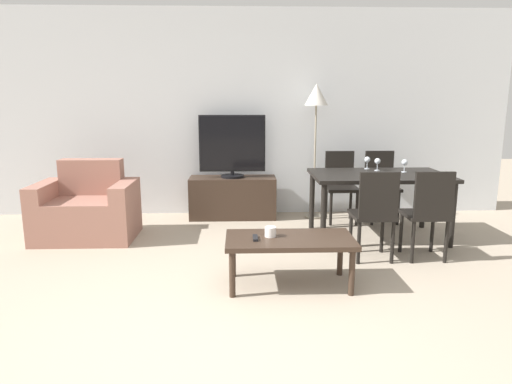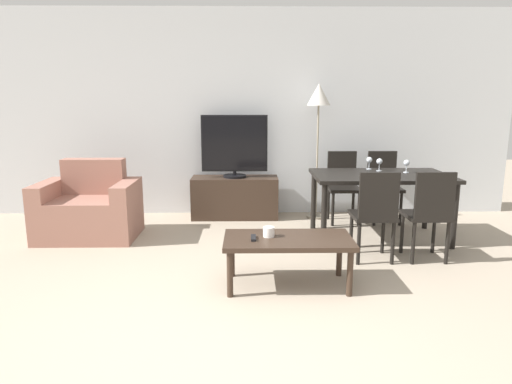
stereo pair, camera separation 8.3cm
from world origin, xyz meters
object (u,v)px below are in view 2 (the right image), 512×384
object	(u,v)px
wine_glass_left	(379,162)
cup_white_near	(269,232)
remote_primary	(253,238)
dining_chair_near	(375,211)
dining_chair_near_right	(429,211)
tv_stand	(235,197)
floor_lamp	(319,103)
dining_chair_far	(383,183)
tv	(234,146)
armchair	(89,210)
wine_glass_center	(369,161)
coffee_table	(288,244)
dining_chair_far_left	(343,183)
wine_glass_right	(407,164)
dining_table	(381,181)

from	to	relation	value
wine_glass_left	cup_white_near	bearing A→B (deg)	-131.71
remote_primary	dining_chair_near	bearing A→B (deg)	27.29
dining_chair_near_right	cup_white_near	size ratio (longest dim) A/B	9.35
tv_stand	wine_glass_left	distance (m)	1.92
floor_lamp	tv_stand	bearing A→B (deg)	178.56
dining_chair_far	tv	bearing A→B (deg)	174.07
dining_chair_far	floor_lamp	xyz separation A→B (m)	(-0.83, 0.17, 0.99)
armchair	wine_glass_center	bearing A→B (deg)	4.11
tv	floor_lamp	world-z (taller)	floor_lamp
coffee_table	dining_chair_near	size ratio (longest dim) A/B	1.19
dining_chair_near	dining_chair_far	xyz separation A→B (m)	(0.52, 1.50, 0.00)
dining_chair_far	coffee_table	bearing A→B (deg)	-123.92
floor_lamp	coffee_table	bearing A→B (deg)	-104.11
coffee_table	dining_chair_far_left	world-z (taller)	dining_chair_far_left
remote_primary	wine_glass_center	bearing A→B (deg)	50.87
dining_chair_near	dining_chair_far	world-z (taller)	same
dining_chair_near_right	dining_chair_far_left	world-z (taller)	same
wine_glass_right	floor_lamp	bearing A→B (deg)	136.34
dining_chair_near	floor_lamp	bearing A→B (deg)	100.50
dining_chair_far	wine_glass_right	bearing A→B (deg)	-85.86
cup_white_near	dining_chair_far_left	bearing A→B (deg)	63.09
dining_table	dining_chair_near_right	size ratio (longest dim) A/B	1.67
coffee_table	dining_chair_near_right	bearing A→B (deg)	22.27
coffee_table	wine_glass_left	size ratio (longest dim) A/B	7.28
tv	dining_chair_far	size ratio (longest dim) A/B	0.96
dining_chair_near	wine_glass_right	size ratio (longest dim) A/B	6.10
tv_stand	tv	xyz separation A→B (m)	(0.00, -0.00, 0.67)
tv	dining_chair_near	bearing A→B (deg)	-50.86
cup_white_near	coffee_table	bearing A→B (deg)	-12.41
floor_lamp	dining_chair_far	bearing A→B (deg)	-11.78
dining_chair_near_right	remote_primary	world-z (taller)	dining_chair_near_right
dining_chair_near	floor_lamp	world-z (taller)	floor_lamp
wine_glass_right	armchair	bearing A→B (deg)	179.61
dining_chair_far	remote_primary	distance (m)	2.69
tv_stand	dining_chair_near_right	xyz separation A→B (m)	(1.90, -1.70, 0.23)
armchair	floor_lamp	distance (m)	3.05
dining_chair_near	dining_table	bearing A→B (deg)	70.93
armchair	remote_primary	distance (m)	2.35
armchair	dining_chair_near	distance (m)	3.13
dining_chair_far	cup_white_near	world-z (taller)	dining_chair_far
coffee_table	dining_chair_near_right	world-z (taller)	dining_chair_near_right
tv_stand	remote_primary	size ratio (longest dim) A/B	7.49
wine_glass_left	wine_glass_right	xyz separation A→B (m)	(0.27, -0.12, 0.00)
dining_chair_far_left	remote_primary	world-z (taller)	dining_chair_far_left
wine_glass_left	wine_glass_center	bearing A→B (deg)	120.31
dining_chair_near_right	cup_white_near	distance (m)	1.64
remote_primary	wine_glass_right	bearing A→B (deg)	39.71
tv_stand	dining_chair_near	world-z (taller)	dining_chair_near
wine_glass_left	dining_chair_far	bearing A→B (deg)	67.73
coffee_table	dining_chair_far_left	xyz separation A→B (m)	(0.87, 2.07, 0.13)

